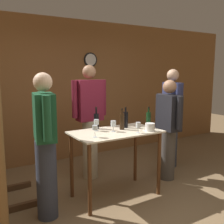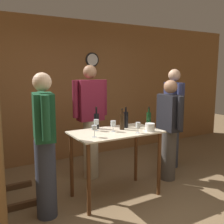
% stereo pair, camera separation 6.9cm
% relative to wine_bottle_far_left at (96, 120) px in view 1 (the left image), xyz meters
% --- Properties ---
extents(ground_plane, '(14.00, 14.00, 0.00)m').
position_rel_wine_bottle_far_left_xyz_m(ground_plane, '(0.25, -0.90, -1.04)').
color(ground_plane, brown).
extents(back_wall, '(8.40, 0.08, 2.70)m').
position_rel_wine_bottle_far_left_xyz_m(back_wall, '(0.25, 1.59, 0.31)').
color(back_wall, brown).
rests_on(back_wall, ground_plane).
extents(tasting_table, '(1.19, 0.68, 0.92)m').
position_rel_wine_bottle_far_left_xyz_m(tasting_table, '(0.15, -0.28, -0.29)').
color(tasting_table, beige).
rests_on(tasting_table, ground_plane).
extents(wine_bottle_far_left, '(0.07, 0.07, 0.31)m').
position_rel_wine_bottle_far_left_xyz_m(wine_bottle_far_left, '(0.00, 0.00, 0.00)').
color(wine_bottle_far_left, black).
rests_on(wine_bottle_far_left, tasting_table).
extents(wine_bottle_left, '(0.07, 0.07, 0.30)m').
position_rel_wine_bottle_far_left_xyz_m(wine_bottle_left, '(0.28, -0.22, 0.00)').
color(wine_bottle_left, black).
rests_on(wine_bottle_left, tasting_table).
extents(wine_bottle_center, '(0.07, 0.07, 0.30)m').
position_rel_wine_bottle_far_left_xyz_m(wine_bottle_center, '(0.39, -0.15, 0.00)').
color(wine_bottle_center, black).
rests_on(wine_bottle_center, tasting_table).
extents(wine_bottle_right, '(0.06, 0.06, 0.31)m').
position_rel_wine_bottle_far_left_xyz_m(wine_bottle_right, '(0.66, -0.34, 0.01)').
color(wine_bottle_right, black).
rests_on(wine_bottle_right, tasting_table).
extents(wine_glass_near_left, '(0.07, 0.07, 0.15)m').
position_rel_wine_bottle_far_left_xyz_m(wine_glass_near_left, '(-0.24, -0.42, -0.00)').
color(wine_glass_near_left, silver).
rests_on(wine_glass_near_left, tasting_table).
extents(wine_glass_near_center, '(0.07, 0.07, 0.16)m').
position_rel_wine_bottle_far_left_xyz_m(wine_glass_near_center, '(-0.06, -0.12, -0.00)').
color(wine_glass_near_center, silver).
rests_on(wine_glass_near_center, tasting_table).
extents(wine_glass_near_right, '(0.07, 0.07, 0.15)m').
position_rel_wine_bottle_far_left_xyz_m(wine_glass_near_right, '(0.11, -0.27, -0.01)').
color(wine_glass_near_right, silver).
rests_on(wine_glass_near_right, tasting_table).
extents(wine_glass_far_side, '(0.06, 0.06, 0.14)m').
position_rel_wine_bottle_far_left_xyz_m(wine_glass_far_side, '(0.35, -0.50, -0.02)').
color(wine_glass_far_side, silver).
rests_on(wine_glass_far_side, tasting_table).
extents(ice_bucket, '(0.13, 0.13, 0.11)m').
position_rel_wine_bottle_far_left_xyz_m(ice_bucket, '(0.55, -0.51, -0.06)').
color(ice_bucket, white).
rests_on(ice_bucket, tasting_table).
extents(person_host, '(0.34, 0.56, 1.76)m').
position_rel_wine_bottle_far_left_xyz_m(person_host, '(1.61, 0.19, -0.11)').
color(person_host, '#333847').
rests_on(person_host, ground_plane).
extents(person_visitor_with_scarf, '(0.59, 0.24, 1.82)m').
position_rel_wine_bottle_far_left_xyz_m(person_visitor_with_scarf, '(0.14, 0.49, -0.07)').
color(person_visitor_with_scarf, '#B7AD93').
rests_on(person_visitor_with_scarf, ground_plane).
extents(person_visitor_bearded, '(0.25, 0.59, 1.59)m').
position_rel_wine_bottle_far_left_xyz_m(person_visitor_bearded, '(1.17, -0.21, -0.20)').
color(person_visitor_bearded, '#4C4742').
rests_on(person_visitor_bearded, ground_plane).
extents(person_visitor_near_door, '(0.29, 0.58, 1.71)m').
position_rel_wine_bottle_far_left_xyz_m(person_visitor_near_door, '(-0.83, -0.33, -0.13)').
color(person_visitor_near_door, '#333847').
rests_on(person_visitor_near_door, ground_plane).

